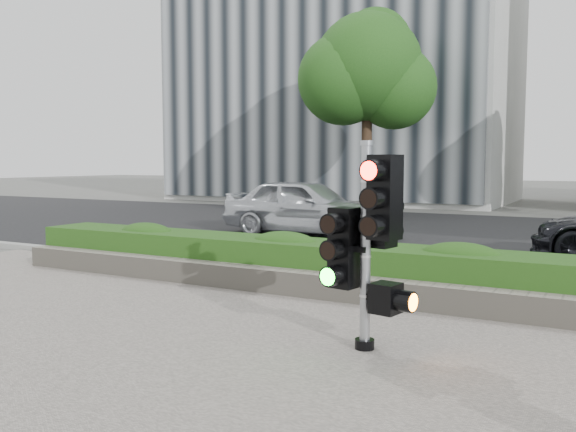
{
  "coord_description": "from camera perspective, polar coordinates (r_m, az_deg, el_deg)",
  "views": [
    {
      "loc": [
        3.32,
        -5.66,
        1.92
      ],
      "look_at": [
        -0.08,
        0.6,
        1.28
      ],
      "focal_mm": 38.0,
      "sensor_mm": 36.0,
      "label": 1
    }
  ],
  "objects": [
    {
      "name": "ground",
      "position": [
        6.84,
        -1.84,
        -11.19
      ],
      "size": [
        120.0,
        120.0,
        0.0
      ],
      "primitive_type": "plane",
      "color": "#51514C",
      "rests_on": "ground"
    },
    {
      "name": "sidewalk",
      "position": [
        4.96,
        -17.33,
        -17.69
      ],
      "size": [
        16.0,
        11.0,
        0.03
      ],
      "primitive_type": "cube",
      "color": "#9E9389",
      "rests_on": "ground"
    },
    {
      "name": "road",
      "position": [
        16.12,
        16.45,
        -1.89
      ],
      "size": [
        60.0,
        13.0,
        0.02
      ],
      "primitive_type": "cube",
      "color": "black",
      "rests_on": "ground"
    },
    {
      "name": "curb",
      "position": [
        9.6,
        7.77,
        -6.1
      ],
      "size": [
        60.0,
        0.25,
        0.12
      ],
      "primitive_type": "cube",
      "color": "gray",
      "rests_on": "ground"
    },
    {
      "name": "stone_wall",
      "position": [
        8.43,
        4.74,
        -6.66
      ],
      "size": [
        12.0,
        0.32,
        0.34
      ],
      "primitive_type": "cube",
      "color": "gray",
      "rests_on": "sidewalk"
    },
    {
      "name": "hedge",
      "position": [
        8.99,
        6.43,
        -4.84
      ],
      "size": [
        12.0,
        1.0,
        0.68
      ],
      "primitive_type": "cube",
      "color": "#407724",
      "rests_on": "sidewalk"
    },
    {
      "name": "building_left",
      "position": [
        31.69,
        5.37,
        15.25
      ],
      "size": [
        16.0,
        9.0,
        15.0
      ],
      "primitive_type": "cube",
      "color": "#B7B7B2",
      "rests_on": "ground"
    },
    {
      "name": "tree_left",
      "position": [
        21.91,
        7.46,
        13.28
      ],
      "size": [
        4.61,
        4.03,
        7.34
      ],
      "color": "black",
      "rests_on": "ground"
    },
    {
      "name": "traffic_signal",
      "position": [
        6.12,
        7.67,
        -1.79
      ],
      "size": [
        0.76,
        0.6,
        2.1
      ],
      "rotation": [
        0.0,
        0.0,
        -0.19
      ],
      "color": "black",
      "rests_on": "sidewalk"
    },
    {
      "name": "car_silver",
      "position": [
        15.8,
        1.6,
        0.9
      ],
      "size": [
        4.35,
        1.81,
        1.47
      ],
      "primitive_type": "imported",
      "rotation": [
        0.0,
        0.0,
        1.56
      ],
      "color": "silver",
      "rests_on": "road"
    }
  ]
}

